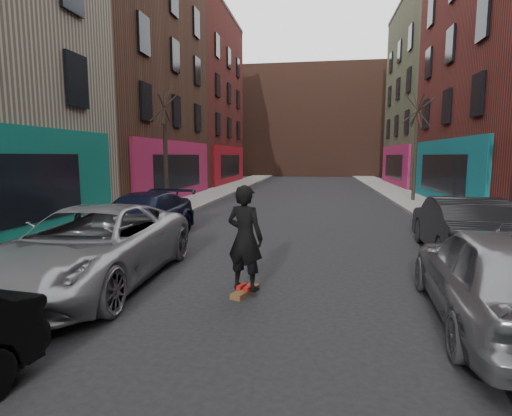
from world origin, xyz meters
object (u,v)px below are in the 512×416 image
(parked_right_end, at_px, (460,226))
(skateboarder, at_px, (245,238))
(tree_left_far, at_px, (165,140))
(parked_left_far, at_px, (92,246))
(skateboard, at_px, (245,291))
(parked_left_end, at_px, (141,217))
(tree_right_far, at_px, (416,140))
(parked_right_far, at_px, (500,276))

(parked_right_end, xyz_separation_m, skateboarder, (-5.11, -3.89, 0.31))
(tree_left_far, xyz_separation_m, parked_left_far, (2.44, -10.35, -2.58))
(parked_right_end, relative_size, skateboard, 6.02)
(skateboard, distance_m, skateboarder, 1.06)
(tree_left_far, height_order, parked_left_end, tree_left_far)
(tree_right_far, distance_m, parked_left_far, 19.34)
(parked_left_far, distance_m, parked_right_end, 9.16)
(tree_left_far, xyz_separation_m, tree_right_far, (12.40, 6.00, 0.15))
(parked_left_far, height_order, parked_right_far, parked_right_far)
(tree_right_far, bearing_deg, parked_left_end, -131.51)
(skateboarder, bearing_deg, parked_left_end, -27.87)
(parked_left_far, xyz_separation_m, parked_left_end, (-0.84, 4.15, -0.06))
(tree_left_far, distance_m, parked_right_end, 12.92)
(parked_left_end, relative_size, skateboarder, 2.53)
(tree_right_far, relative_size, skateboard, 8.50)
(parked_right_far, xyz_separation_m, skateboarder, (-4.14, 0.87, 0.29))
(skateboard, bearing_deg, parked_right_end, 55.78)
(parked_left_far, height_order, parked_right_end, parked_left_far)
(skateboard, bearing_deg, skateboarder, 0.00)
(parked_left_end, height_order, skateboard, parked_left_end)
(tree_right_far, distance_m, skateboarder, 17.97)
(tree_left_far, bearing_deg, parked_left_end, -75.53)
(tree_right_far, xyz_separation_m, parked_right_end, (-1.60, -12.61, -2.74))
(parked_right_far, bearing_deg, parked_left_end, -27.26)
(tree_left_far, height_order, parked_right_far, tree_left_far)
(parked_right_far, bearing_deg, tree_right_far, -93.58)
(parked_left_far, distance_m, parked_left_end, 4.23)
(tree_right_far, xyz_separation_m, skateboard, (-6.71, -16.50, -3.48))
(tree_right_far, distance_m, parked_right_far, 17.76)
(tree_right_far, bearing_deg, skateboarder, -112.14)
(tree_left_far, height_order, skateboarder, tree_left_far)
(parked_right_end, bearing_deg, skateboard, 40.60)
(skateboarder, bearing_deg, skateboard, -0.00)
(tree_right_far, height_order, parked_right_far, tree_right_far)
(tree_left_far, height_order, parked_left_far, tree_left_far)
(parked_right_far, xyz_separation_m, skateboard, (-4.14, 0.87, -0.77))
(skateboard, bearing_deg, tree_right_far, 86.40)
(parked_left_end, xyz_separation_m, skateboard, (4.09, -4.30, -0.69))
(parked_left_far, distance_m, skateboard, 3.33)
(parked_left_far, height_order, skateboarder, skateboarder)
(parked_right_end, height_order, skateboarder, skateboarder)
(parked_right_far, height_order, parked_right_end, parked_right_far)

